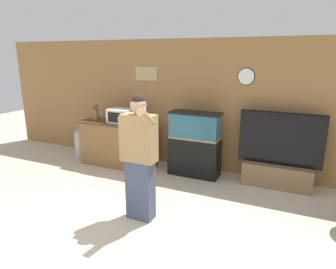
# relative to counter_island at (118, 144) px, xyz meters

# --- Properties ---
(ground_plane) EXTENTS (18.00, 18.00, 0.00)m
(ground_plane) POSITION_rel_counter_island_xyz_m (1.58, -2.61, -0.47)
(ground_plane) COLOR beige
(wall_back_paneled) EXTENTS (10.00, 0.08, 2.60)m
(wall_back_paneled) POSITION_rel_counter_island_xyz_m (1.58, 0.60, 0.83)
(wall_back_paneled) COLOR olive
(wall_back_paneled) RESTS_ON ground_plane
(counter_island) EXTENTS (1.61, 0.60, 0.94)m
(counter_island) POSITION_rel_counter_island_xyz_m (0.00, 0.00, 0.00)
(counter_island) COLOR brown
(counter_island) RESTS_ON ground_plane
(microwave) EXTENTS (0.49, 0.35, 0.29)m
(microwave) POSITION_rel_counter_island_xyz_m (0.10, -0.02, 0.61)
(microwave) COLOR white
(microwave) RESTS_ON counter_island
(knife_block) EXTENTS (0.11, 0.09, 0.35)m
(knife_block) POSITION_rel_counter_island_xyz_m (-0.52, -0.05, 0.60)
(knife_block) COLOR brown
(knife_block) RESTS_ON counter_island
(aquarium_on_stand) EXTENTS (0.97, 0.40, 1.25)m
(aquarium_on_stand) POSITION_rel_counter_island_xyz_m (1.65, 0.16, 0.16)
(aquarium_on_stand) COLOR black
(aquarium_on_stand) RESTS_ON ground_plane
(tv_on_stand) EXTENTS (1.43, 0.40, 1.35)m
(tv_on_stand) POSITION_rel_counter_island_xyz_m (3.17, 0.28, -0.08)
(tv_on_stand) COLOR brown
(tv_on_stand) RESTS_ON ground_plane
(person_standing) EXTENTS (0.57, 0.43, 1.80)m
(person_standing) POSITION_rel_counter_island_xyz_m (1.49, -1.68, 0.47)
(person_standing) COLOR #424C66
(person_standing) RESTS_ON ground_plane
(trash_bin) EXTENTS (0.28, 0.28, 0.66)m
(trash_bin) POSITION_rel_counter_island_xyz_m (-1.08, 0.07, -0.13)
(trash_bin) COLOR #B7B7BC
(trash_bin) RESTS_ON ground_plane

